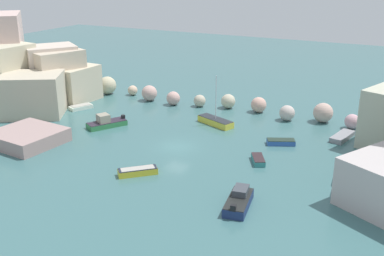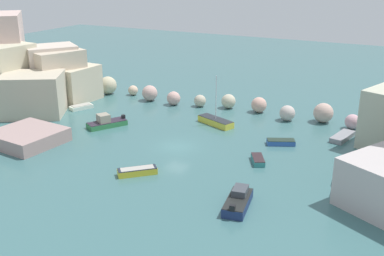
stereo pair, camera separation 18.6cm
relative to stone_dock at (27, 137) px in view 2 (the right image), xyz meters
The scene contains 13 objects.
cove_water 16.70m from the stone_dock, 23.39° to the left, with size 160.00×160.00×0.00m, color #3D696B.
cliff_headland_left 19.24m from the stone_dock, 141.10° to the left, with size 24.98×19.07×12.25m.
rock_breakwater 24.80m from the stone_dock, 60.40° to the left, with size 38.34×4.17×2.69m.
stone_dock is the anchor object (origin of this frame).
moored_boat_0 22.21m from the stone_dock, 43.59° to the left, with size 5.23×3.32×6.22m.
moored_boat_1 9.60m from the stone_dock, 62.58° to the left, with size 3.93×5.03×1.65m.
moored_boat_2 15.48m from the stone_dock, ahead, with size 3.48×3.37×0.68m.
moored_boat_3 35.60m from the stone_dock, 29.14° to the left, with size 2.28×4.36×0.56m.
moored_boat_4 26.40m from the stone_dock, ahead, with size 2.42×4.57×1.38m.
moored_boat_5 34.19m from the stone_dock, ahead, with size 2.79×6.64×1.45m.
moored_boat_6 25.57m from the stone_dock, 14.97° to the left, with size 2.18×2.83×0.58m.
moored_boat_7 28.21m from the stone_dock, 26.18° to the left, with size 3.29×2.39×0.58m.
moored_boat_9 13.39m from the stone_dock, 103.85° to the left, with size 2.51×3.38×0.58m.
Camera 2 is at (23.10, -41.64, 19.07)m, focal length 43.72 mm.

